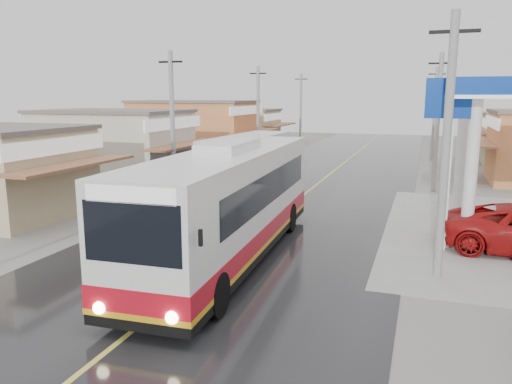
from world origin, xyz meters
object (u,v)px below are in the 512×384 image
second_bus (248,160)px  cyclist (239,187)px  coach_bus (230,203)px  tricycle_near (184,168)px

second_bus → cyclist: (0.86, -3.75, -1.01)m
second_bus → cyclist: size_ratio=4.62×
coach_bus → cyclist: (-3.32, 9.69, -1.28)m
coach_bus → second_bus: size_ratio=1.37×
cyclist → coach_bus: bearing=-77.9°
cyclist → second_bus: bearing=96.0°
coach_bus → tricycle_near: (-8.85, 13.91, -1.10)m
cyclist → tricycle_near: 6.95m
cyclist → tricycle_near: cyclist is taller
coach_bus → cyclist: bearing=106.5°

